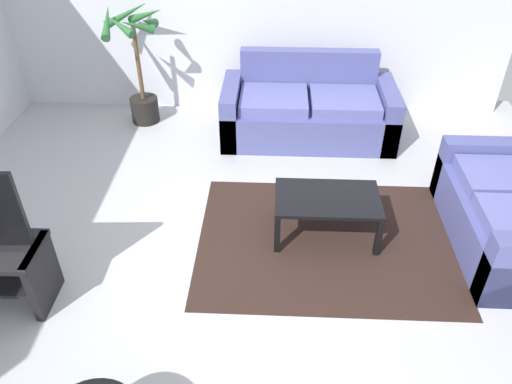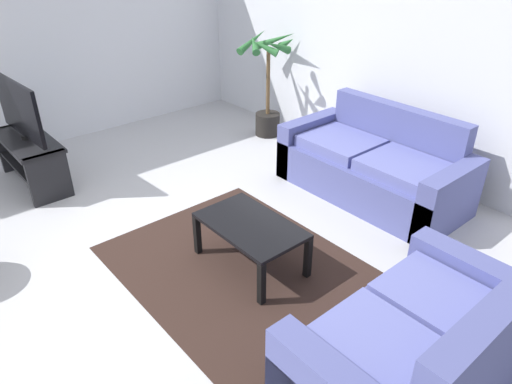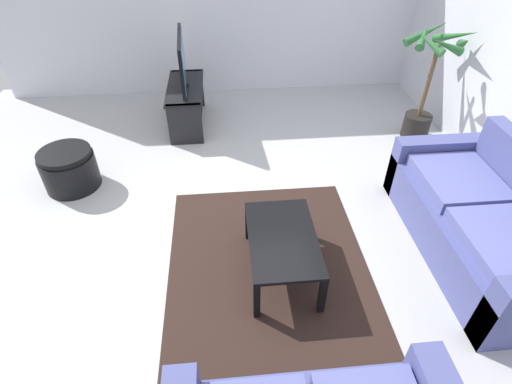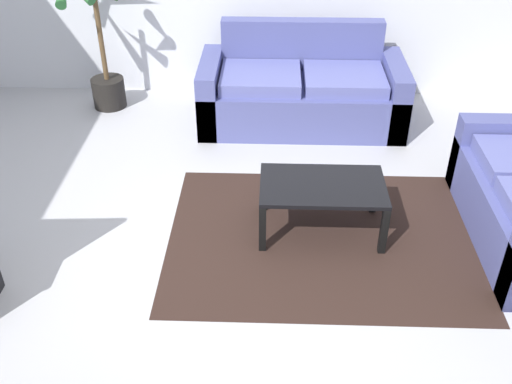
{
  "view_description": "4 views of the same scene",
  "coord_description": "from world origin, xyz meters",
  "px_view_note": "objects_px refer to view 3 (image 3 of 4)",
  "views": [
    {
      "loc": [
        0.25,
        -2.87,
        2.94
      ],
      "look_at": [
        0.1,
        0.44,
        0.5
      ],
      "focal_mm": 35.15,
      "sensor_mm": 36.0,
      "label": 1
    },
    {
      "loc": [
        3.14,
        -1.49,
        2.47
      ],
      "look_at": [
        0.42,
        0.84,
        0.46
      ],
      "focal_mm": 32.92,
      "sensor_mm": 36.0,
      "label": 2
    },
    {
      "loc": [
        2.89,
        0.12,
        2.63
      ],
      "look_at": [
        0.31,
        0.36,
        0.55
      ],
      "focal_mm": 27.77,
      "sensor_mm": 36.0,
      "label": 3
    },
    {
      "loc": [
        0.35,
        -2.94,
        2.69
      ],
      "look_at": [
        0.24,
        0.34,
        0.45
      ],
      "focal_mm": 41.23,
      "sensor_mm": 36.0,
      "label": 4
    }
  ],
  "objects_px": {
    "ottoman": "(69,169)",
    "tv_stand": "(186,100)",
    "coffee_table": "(282,242)",
    "tv": "(182,61)",
    "couch_main": "(483,224)",
    "potted_palm": "(427,89)"
  },
  "relations": [
    {
      "from": "ottoman",
      "to": "tv_stand",
      "type": "bearing_deg",
      "value": 137.08
    },
    {
      "from": "tv_stand",
      "to": "coffee_table",
      "type": "height_order",
      "value": "tv_stand"
    },
    {
      "from": "tv_stand",
      "to": "tv",
      "type": "bearing_deg",
      "value": 93.26
    },
    {
      "from": "couch_main",
      "to": "ottoman",
      "type": "height_order",
      "value": "couch_main"
    },
    {
      "from": "tv_stand",
      "to": "tv",
      "type": "height_order",
      "value": "tv"
    },
    {
      "from": "potted_palm",
      "to": "ottoman",
      "type": "relative_size",
      "value": 2.42
    },
    {
      "from": "coffee_table",
      "to": "ottoman",
      "type": "height_order",
      "value": "ottoman"
    },
    {
      "from": "couch_main",
      "to": "tv",
      "type": "xyz_separation_m",
      "value": [
        -2.56,
        -2.63,
        0.56
      ]
    },
    {
      "from": "couch_main",
      "to": "potted_palm",
      "type": "distance_m",
      "value": 2.02
    },
    {
      "from": "tv_stand",
      "to": "potted_palm",
      "type": "bearing_deg",
      "value": 78.49
    },
    {
      "from": "tv",
      "to": "couch_main",
      "type": "bearing_deg",
      "value": 45.71
    },
    {
      "from": "couch_main",
      "to": "tv_stand",
      "type": "bearing_deg",
      "value": -134.25
    },
    {
      "from": "tv_stand",
      "to": "potted_palm",
      "type": "xyz_separation_m",
      "value": [
        0.59,
        2.91,
        0.29
      ]
    },
    {
      "from": "couch_main",
      "to": "tv",
      "type": "distance_m",
      "value": 3.71
    },
    {
      "from": "potted_palm",
      "to": "ottoman",
      "type": "distance_m",
      "value": 4.17
    },
    {
      "from": "tv_stand",
      "to": "coffee_table",
      "type": "xyz_separation_m",
      "value": [
        2.66,
        0.88,
        0.0
      ]
    },
    {
      "from": "ottoman",
      "to": "coffee_table",
      "type": "bearing_deg",
      "value": 56.11
    },
    {
      "from": "potted_palm",
      "to": "tv_stand",
      "type": "bearing_deg",
      "value": -101.51
    },
    {
      "from": "couch_main",
      "to": "coffee_table",
      "type": "xyz_separation_m",
      "value": [
        0.1,
        -1.75,
        0.05
      ]
    },
    {
      "from": "potted_palm",
      "to": "couch_main",
      "type": "bearing_deg",
      "value": -8.12
    },
    {
      "from": "tv",
      "to": "coffee_table",
      "type": "bearing_deg",
      "value": 18.22
    },
    {
      "from": "coffee_table",
      "to": "ottoman",
      "type": "bearing_deg",
      "value": -123.89
    }
  ]
}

